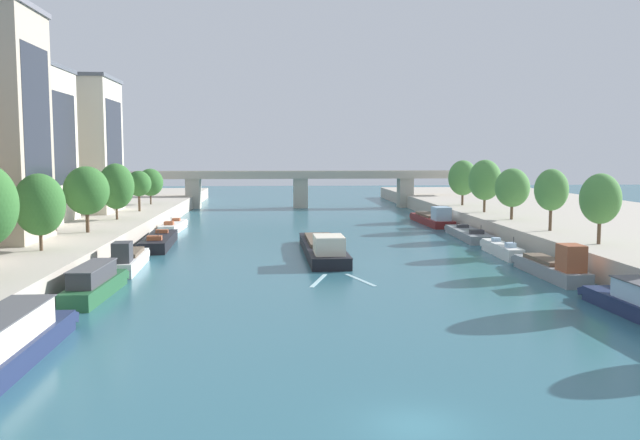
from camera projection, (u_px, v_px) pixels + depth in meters
name	position (u px, v px, depth m)	size (l,w,h in m)	color
ground_plane	(416.00, 426.00, 27.00)	(400.00, 400.00, 0.00)	#2D6070
quay_right	(632.00, 231.00, 84.25)	(36.00, 170.00, 2.44)	#B7AD9E
barge_midriver	(323.00, 247.00, 71.63)	(4.14, 21.81, 2.94)	black
wake_behind_barge	(339.00, 280.00, 57.90)	(5.60, 5.92, 0.03)	#A0CCD6
moored_boat_left_gap_after	(10.00, 340.00, 35.11)	(2.98, 14.05, 2.82)	#1E284C
moored_boat_left_near	(95.00, 283.00, 51.15)	(2.63, 11.63, 2.56)	#235633
moored_boat_left_far	(129.00, 260.00, 63.12)	(2.49, 11.71, 3.06)	silver
moored_boat_left_lone	(159.00, 241.00, 78.94)	(3.51, 14.73, 2.37)	black
moored_boat_left_upstream	(174.00, 226.00, 94.61)	(2.65, 11.78, 2.31)	silver
moored_boat_right_far	(553.00, 267.00, 58.95)	(2.55, 12.40, 3.41)	gray
moored_boat_right_upstream	(501.00, 249.00, 72.03)	(1.92, 10.60, 2.38)	silver
moored_boat_right_second	(468.00, 234.00, 86.82)	(3.50, 14.82, 2.14)	gray
moored_boat_right_downstream	(433.00, 218.00, 103.41)	(3.58, 16.44, 3.05)	maroon
tree_left_by_lamp	(39.00, 205.00, 58.28)	(4.34, 4.34, 6.72)	brown
tree_left_midway	(86.00, 191.00, 71.70)	(4.76, 4.76, 7.08)	brown
tree_left_far	(116.00, 186.00, 85.71)	(4.53, 4.53, 7.16)	brown
tree_left_third	(139.00, 184.00, 98.21)	(3.60, 3.60, 5.90)	brown
tree_left_distant	(150.00, 182.00, 111.40)	(4.17, 4.17, 5.91)	brown
tree_right_distant	(600.00, 199.00, 62.47)	(3.75, 3.75, 6.61)	brown
tree_right_far	(551.00, 190.00, 73.32)	(3.64, 3.64, 6.76)	brown
tree_right_third	(512.00, 188.00, 85.89)	(4.38, 4.38, 6.53)	brown
tree_right_midway	(485.00, 180.00, 96.50)	(4.66, 4.66, 7.53)	brown
tree_right_second	(463.00, 178.00, 109.39)	(4.72, 4.72, 7.32)	brown
building_left_tall	(20.00, 144.00, 80.85)	(10.49, 13.02, 18.98)	beige
building_left_middle	(61.00, 145.00, 96.45)	(15.62, 12.01, 19.29)	beige
bridge_far	(300.00, 184.00, 134.85)	(66.53, 4.40, 7.35)	#ADA899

